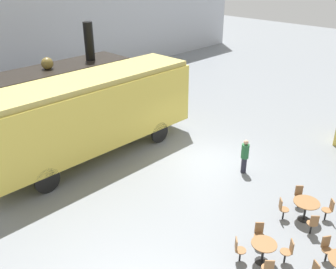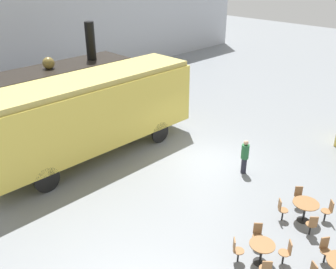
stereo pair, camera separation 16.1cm
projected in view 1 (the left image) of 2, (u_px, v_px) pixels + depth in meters
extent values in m
plane|color=gray|center=(208.00, 160.00, 17.81)|extent=(80.00, 80.00, 0.00)
cube|color=#B2B7C1|center=(33.00, 25.00, 25.76)|extent=(44.00, 0.15, 9.00)
cube|color=black|center=(58.00, 91.00, 20.65)|extent=(8.39, 2.51, 2.62)
cylinder|color=black|center=(89.00, 41.00, 21.12)|extent=(0.54, 0.54, 2.13)
sphere|color=brown|center=(47.00, 63.00, 19.69)|extent=(0.64, 0.64, 0.64)
cylinder|color=black|center=(110.00, 109.00, 22.16)|extent=(1.15, 0.12, 1.15)
cylinder|color=black|center=(86.00, 99.00, 23.67)|extent=(1.15, 0.12, 1.15)
cylinder|color=black|center=(30.00, 135.00, 18.91)|extent=(1.15, 0.12, 1.15)
cylinder|color=black|center=(9.00, 122.00, 20.41)|extent=(1.15, 0.12, 1.15)
cube|color=#E0C64C|center=(91.00, 113.00, 17.31)|extent=(10.65, 2.70, 2.95)
cube|color=tan|center=(87.00, 80.00, 16.62)|extent=(10.43, 2.48, 0.24)
cylinder|color=black|center=(160.00, 132.00, 19.27)|extent=(1.12, 0.12, 1.12)
cylinder|color=black|center=(127.00, 119.00, 20.89)|extent=(1.12, 0.12, 1.12)
cylinder|color=black|center=(47.00, 180.00, 15.14)|extent=(1.12, 0.12, 1.12)
cylinder|color=black|center=(18.00, 159.00, 16.76)|extent=(1.12, 0.12, 1.12)
cylinder|color=black|center=(262.00, 261.00, 11.86)|extent=(0.44, 0.44, 0.02)
cylinder|color=black|center=(263.00, 253.00, 11.71)|extent=(0.08, 0.08, 0.69)
cylinder|color=olive|center=(264.00, 244.00, 11.56)|extent=(0.80, 0.80, 0.03)
cylinder|color=black|center=(303.00, 219.00, 13.77)|extent=(0.44, 0.44, 0.02)
cylinder|color=black|center=(305.00, 211.00, 13.61)|extent=(0.08, 0.08, 0.73)
cylinder|color=olive|center=(307.00, 202.00, 13.45)|extent=(0.93, 0.93, 0.03)
cylinder|color=black|center=(240.00, 256.00, 11.81)|extent=(0.06, 0.06, 0.42)
cylinder|color=olive|center=(241.00, 250.00, 11.71)|extent=(0.36, 0.36, 0.03)
cube|color=olive|center=(236.00, 245.00, 11.63)|extent=(0.24, 0.22, 0.42)
cylinder|color=olive|center=(267.00, 268.00, 11.05)|extent=(0.36, 0.36, 0.03)
cube|color=olive|center=(269.00, 266.00, 10.82)|extent=(0.22, 0.24, 0.42)
cylinder|color=black|center=(285.00, 257.00, 11.75)|extent=(0.06, 0.06, 0.42)
cylinder|color=olive|center=(286.00, 252.00, 11.65)|extent=(0.36, 0.36, 0.03)
cube|color=olive|center=(292.00, 247.00, 11.55)|extent=(0.24, 0.22, 0.42)
cylinder|color=black|center=(259.00, 241.00, 12.41)|extent=(0.06, 0.06, 0.42)
cylinder|color=olive|center=(259.00, 236.00, 12.31)|extent=(0.36, 0.36, 0.03)
cube|color=olive|center=(259.00, 228.00, 12.35)|extent=(0.22, 0.24, 0.42)
cylinder|color=black|center=(326.00, 256.00, 11.81)|extent=(0.06, 0.06, 0.42)
cylinder|color=olive|center=(327.00, 250.00, 11.71)|extent=(0.36, 0.36, 0.03)
cube|color=olive|center=(326.00, 241.00, 11.75)|extent=(0.26, 0.19, 0.42)
cube|color=olive|center=(316.00, 268.00, 10.74)|extent=(0.19, 0.26, 0.42)
cylinder|color=black|center=(298.00, 202.00, 14.38)|extent=(0.06, 0.06, 0.42)
cylinder|color=olive|center=(299.00, 197.00, 14.28)|extent=(0.36, 0.36, 0.03)
cube|color=olive|center=(299.00, 190.00, 14.32)|extent=(0.22, 0.24, 0.42)
cylinder|color=black|center=(283.00, 214.00, 13.71)|extent=(0.06, 0.06, 0.42)
cylinder|color=olive|center=(284.00, 209.00, 13.61)|extent=(0.36, 0.36, 0.03)
cube|color=olive|center=(281.00, 204.00, 13.52)|extent=(0.24, 0.22, 0.42)
cylinder|color=black|center=(311.00, 228.00, 13.00)|extent=(0.06, 0.06, 0.42)
cylinder|color=olive|center=(312.00, 223.00, 12.90)|extent=(0.36, 0.36, 0.03)
cube|color=olive|center=(314.00, 221.00, 12.66)|extent=(0.22, 0.24, 0.42)
cylinder|color=black|center=(325.00, 215.00, 13.67)|extent=(0.06, 0.06, 0.42)
cylinder|color=olive|center=(327.00, 210.00, 13.57)|extent=(0.36, 0.36, 0.03)
cube|color=olive|center=(332.00, 205.00, 13.47)|extent=(0.24, 0.22, 0.42)
cylinder|color=#262633|center=(244.00, 165.00, 16.63)|extent=(0.24, 0.24, 0.74)
cylinder|color=#266638|center=(245.00, 151.00, 16.33)|extent=(0.34, 0.34, 0.66)
sphere|color=tan|center=(246.00, 142.00, 16.14)|extent=(0.21, 0.21, 0.21)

